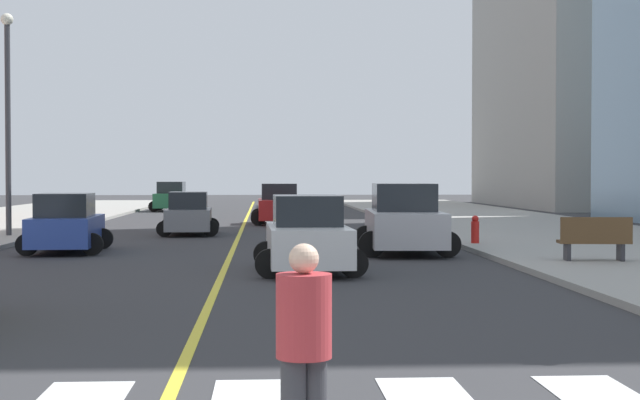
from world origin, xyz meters
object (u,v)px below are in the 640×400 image
object	(u,v)px
car_gray_seventh	(189,215)
pedestrian_crossing	(304,345)
park_bench	(595,240)
street_lamp	(8,106)
car_blue_second	(66,225)
car_green_fourth	(172,197)
car_silver_sixth	(404,221)
fire_hydrant	(475,230)
car_red_nearest	(279,205)
car_white_third	(307,236)

from	to	relation	value
car_gray_seventh	pedestrian_crossing	distance (m)	29.94
park_bench	street_lamp	distance (m)	21.46
car_blue_second	park_bench	distance (m)	15.33
pedestrian_crossing	car_green_fourth	bearing A→B (deg)	72.64
car_blue_second	car_silver_sixth	xyz separation A→B (m)	(10.15, -0.90, 0.14)
park_bench	fire_hydrant	world-z (taller)	park_bench
car_red_nearest	car_blue_second	world-z (taller)	car_red_nearest
car_green_fourth	car_silver_sixth	distance (m)	35.75
car_blue_second	street_lamp	distance (m)	7.99
car_green_fourth	car_silver_sixth	xyz separation A→B (m)	(10.25, -34.25, 0.07)
car_silver_sixth	fire_hydrant	size ratio (longest dim) A/B	5.34
car_red_nearest	car_silver_sixth	distance (m)	17.73
car_silver_sixth	car_green_fourth	bearing A→B (deg)	-70.51
car_white_third	car_red_nearest	bearing A→B (deg)	-90.58
car_white_third	fire_hydrant	distance (m)	9.34
car_blue_second	car_red_nearest	bearing A→B (deg)	65.32
car_white_third	car_gray_seventh	bearing A→B (deg)	-76.10
car_red_nearest	car_blue_second	size ratio (longest dim) A/B	1.07
car_white_third	car_gray_seventh	distance (m)	15.08
car_blue_second	pedestrian_crossing	world-z (taller)	car_blue_second
car_red_nearest	street_lamp	xyz separation A→B (m)	(-9.98, -10.42, 3.95)
car_gray_seventh	street_lamp	distance (m)	7.85
car_blue_second	street_lamp	size ratio (longest dim) A/B	0.51
car_white_third	car_silver_sixth	xyz separation A→B (m)	(3.14, 5.37, 0.11)
car_red_nearest	car_white_third	bearing A→B (deg)	90.25
car_green_fourth	street_lamp	xyz separation A→B (m)	(-3.22, -27.29, 3.95)
car_green_fourth	car_white_third	bearing A→B (deg)	-78.84
car_blue_second	car_white_third	world-z (taller)	car_white_third
car_silver_sixth	fire_hydrant	distance (m)	3.29
car_silver_sixth	car_gray_seventh	bearing A→B (deg)	-49.28
pedestrian_crossing	car_silver_sixth	bearing A→B (deg)	55.39
car_white_third	pedestrian_crossing	distance (m)	15.24
car_gray_seventh	park_bench	distance (m)	17.73
car_blue_second	car_gray_seventh	size ratio (longest dim) A/B	1.06
car_green_fourth	pedestrian_crossing	xyz separation A→B (m)	(6.40, -54.85, 0.08)
car_silver_sixth	street_lamp	size ratio (longest dim) A/B	0.59
car_silver_sixth	car_red_nearest	bearing A→B (deg)	-75.82
park_bench	fire_hydrant	bearing A→B (deg)	19.79
car_blue_second	pedestrian_crossing	bearing A→B (deg)	-76.33
car_green_fourth	park_bench	bearing A→B (deg)	-68.53
street_lamp	car_red_nearest	bearing A→B (deg)	46.23
pedestrian_crossing	car_red_nearest	bearing A→B (deg)	65.44
park_bench	street_lamp	bearing A→B (deg)	62.81
car_white_third	street_lamp	size ratio (longest dim) A/B	0.52
street_lamp	car_gray_seventh	bearing A→B (deg)	19.20
car_blue_second	fire_hydrant	world-z (taller)	car_blue_second
fire_hydrant	street_lamp	xyz separation A→B (m)	(-16.06, 4.97, 4.28)
car_blue_second	car_gray_seventh	xyz separation A→B (m)	(3.02, 8.27, -0.05)
car_white_third	car_gray_seventh	xyz separation A→B (m)	(-4.00, 14.54, -0.07)
park_bench	pedestrian_crossing	xyz separation A→B (m)	(-8.07, -16.14, 0.29)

